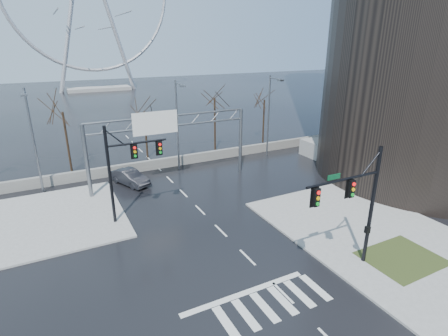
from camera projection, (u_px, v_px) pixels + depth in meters
ground at (247, 257)px, 23.63m from camera, size 260.00×260.00×0.00m
sidewalk_right_ext at (337, 213)px, 29.60m from camera, size 12.00×10.00×0.15m
sidewalk_far at (59, 217)px, 28.89m from camera, size 10.00×12.00×0.15m
grass_strip at (402, 258)px, 23.29m from camera, size 5.00×4.00×0.02m
tower_podium at (418, 153)px, 42.50m from camera, size 22.00×18.00×2.00m
barrier_wall at (158, 164)px, 40.16m from camera, size 52.00×0.50×1.10m
signal_mast_near at (358, 200)px, 20.83m from camera, size 5.52×0.41×8.00m
signal_mast_far at (124, 164)px, 26.95m from camera, size 4.72×0.41×8.00m
sign_gantry at (167, 135)px, 34.21m from camera, size 16.36×0.40×7.60m
streetlight_left at (32, 134)px, 31.63m from camera, size 0.50×2.55×10.00m
streetlight_mid at (178, 119)px, 37.68m from camera, size 0.50×2.55×10.00m
streetlight_right at (270, 110)px, 42.86m from camera, size 0.50×2.55×10.00m
tree_left at (64, 119)px, 37.36m from camera, size 3.75×3.75×7.50m
tree_center at (145, 117)px, 42.35m from camera, size 3.25×3.25×6.50m
tree_right at (215, 104)px, 45.05m from camera, size 3.90×3.90×7.80m
tree_far_right at (264, 105)px, 49.19m from camera, size 3.40×3.40×6.80m
car at (130, 177)px, 35.52m from camera, size 3.40×4.93×1.54m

